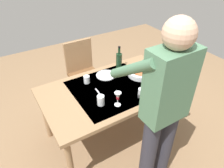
# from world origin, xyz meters

# --- Properties ---
(ground_plane) EXTENTS (6.00, 6.00, 0.00)m
(ground_plane) POSITION_xyz_m (0.00, 0.00, 0.00)
(ground_plane) COLOR #846647
(dining_table) EXTENTS (1.52, 0.90, 0.72)m
(dining_table) POSITION_xyz_m (0.00, 0.00, 0.65)
(dining_table) COLOR #93704C
(dining_table) RESTS_ON ground_plane
(chair_near) EXTENTS (0.40, 0.40, 0.91)m
(chair_near) POSITION_xyz_m (-0.02, -0.83, 0.53)
(chair_near) COLOR brown
(chair_near) RESTS_ON ground_plane
(person_server) EXTENTS (0.42, 0.61, 1.69)m
(person_server) POSITION_xyz_m (-0.04, 0.71, 0.96)
(person_server) COLOR #2D2D38
(person_server) RESTS_ON ground_plane
(wine_bottle) EXTENTS (0.07, 0.07, 0.30)m
(wine_bottle) POSITION_xyz_m (-0.29, -0.31, 0.83)
(wine_bottle) COLOR black
(wine_bottle) RESTS_ON dining_table
(wine_glass_left) EXTENTS (0.07, 0.07, 0.15)m
(wine_glass_left) POSITION_xyz_m (0.10, 0.27, 0.83)
(wine_glass_left) COLOR white
(wine_glass_left) RESTS_ON dining_table
(water_cup_near_left) EXTENTS (0.07, 0.07, 0.10)m
(water_cup_near_left) POSITION_xyz_m (-0.17, 0.29, 0.77)
(water_cup_near_left) COLOR silver
(water_cup_near_left) RESTS_ON dining_table
(water_cup_near_right) EXTENTS (0.07, 0.07, 0.09)m
(water_cup_near_right) POSITION_xyz_m (0.19, -0.23, 0.76)
(water_cup_near_right) COLOR silver
(water_cup_near_right) RESTS_ON dining_table
(water_cup_far_left) EXTENTS (0.07, 0.07, 0.10)m
(water_cup_far_left) POSITION_xyz_m (0.24, 0.18, 0.77)
(water_cup_far_left) COLOR silver
(water_cup_far_left) RESTS_ON dining_table
(serving_bowl_pasta) EXTENTS (0.30, 0.30, 0.07)m
(serving_bowl_pasta) POSITION_xyz_m (-0.42, -0.04, 0.75)
(serving_bowl_pasta) COLOR silver
(serving_bowl_pasta) RESTS_ON dining_table
(dinner_plate_near) EXTENTS (0.23, 0.23, 0.01)m
(dinner_plate_near) POSITION_xyz_m (-0.07, -0.24, 0.73)
(dinner_plate_near) COLOR silver
(dinner_plate_near) RESTS_ON dining_table
(table_knife) EXTENTS (0.03, 0.20, 0.00)m
(table_knife) POSITION_xyz_m (0.17, 0.02, 0.72)
(table_knife) COLOR silver
(table_knife) RESTS_ON dining_table
(table_fork) EXTENTS (0.08, 0.17, 0.00)m
(table_fork) POSITION_xyz_m (-0.54, 0.21, 0.72)
(table_fork) COLOR silver
(table_fork) RESTS_ON dining_table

